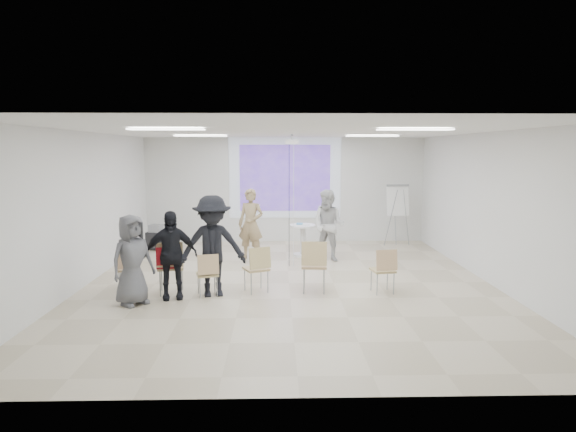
{
  "coord_description": "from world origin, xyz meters",
  "views": [
    {
      "loc": [
        -0.24,
        -9.34,
        2.63
      ],
      "look_at": [
        0.0,
        0.8,
        1.25
      ],
      "focal_mm": 30.0,
      "sensor_mm": 36.0,
      "label": 1
    }
  ],
  "objects_px": {
    "pedestal_table": "(303,238)",
    "chair_left_mid": "(171,263)",
    "player_right": "(329,222)",
    "av_cart": "(156,238)",
    "chair_center": "(258,265)",
    "chair_far_left": "(128,266)",
    "audience_outer": "(132,254)",
    "player_left": "(251,220)",
    "chair_right_far": "(384,267)",
    "chair_left_inner": "(208,271)",
    "laptop": "(207,272)",
    "audience_mid": "(212,240)",
    "chair_right_inner": "(314,262)",
    "audience_left": "(170,249)",
    "flipchart_easel": "(398,201)"
  },
  "relations": [
    {
      "from": "pedestal_table",
      "to": "chair_left_mid",
      "type": "bearing_deg",
      "value": -129.0
    },
    {
      "from": "player_right",
      "to": "av_cart",
      "type": "distance_m",
      "value": 4.73
    },
    {
      "from": "chair_center",
      "to": "av_cart",
      "type": "distance_m",
      "value": 4.95
    },
    {
      "from": "chair_far_left",
      "to": "audience_outer",
      "type": "xyz_separation_m",
      "value": [
        0.34,
        -0.82,
        0.4
      ]
    },
    {
      "from": "player_left",
      "to": "chair_far_left",
      "type": "xyz_separation_m",
      "value": [
        -2.18,
        -2.59,
        -0.5
      ]
    },
    {
      "from": "chair_right_far",
      "to": "chair_far_left",
      "type": "bearing_deg",
      "value": 167.87
    },
    {
      "from": "chair_right_far",
      "to": "audience_outer",
      "type": "height_order",
      "value": "audience_outer"
    },
    {
      "from": "chair_left_inner",
      "to": "laptop",
      "type": "relative_size",
      "value": 2.73
    },
    {
      "from": "audience_mid",
      "to": "av_cart",
      "type": "distance_m",
      "value": 4.72
    },
    {
      "from": "chair_right_inner",
      "to": "audience_outer",
      "type": "xyz_separation_m",
      "value": [
        -3.16,
        -0.61,
        0.29
      ]
    },
    {
      "from": "player_right",
      "to": "chair_far_left",
      "type": "distance_m",
      "value": 4.74
    },
    {
      "from": "chair_center",
      "to": "chair_right_far",
      "type": "distance_m",
      "value": 2.34
    },
    {
      "from": "pedestal_table",
      "to": "audience_mid",
      "type": "height_order",
      "value": "audience_mid"
    },
    {
      "from": "chair_center",
      "to": "audience_left",
      "type": "xyz_separation_m",
      "value": [
        -1.53,
        -0.3,
        0.39
      ]
    },
    {
      "from": "chair_right_inner",
      "to": "chair_right_far",
      "type": "distance_m",
      "value": 1.29
    },
    {
      "from": "audience_left",
      "to": "audience_outer",
      "type": "xyz_separation_m",
      "value": [
        -0.58,
        -0.32,
        -0.03
      ]
    },
    {
      "from": "audience_left",
      "to": "flipchart_easel",
      "type": "distance_m",
      "value": 7.06
    },
    {
      "from": "chair_center",
      "to": "audience_mid",
      "type": "xyz_separation_m",
      "value": [
        -0.81,
        -0.16,
        0.52
      ]
    },
    {
      "from": "chair_far_left",
      "to": "audience_mid",
      "type": "xyz_separation_m",
      "value": [
        1.65,
        -0.35,
        0.56
      ]
    },
    {
      "from": "player_left",
      "to": "chair_right_far",
      "type": "bearing_deg",
      "value": -29.62
    },
    {
      "from": "chair_center",
      "to": "av_cart",
      "type": "xyz_separation_m",
      "value": [
        -2.87,
        4.02,
        -0.21
      ]
    },
    {
      "from": "pedestal_table",
      "to": "chair_right_far",
      "type": "distance_m",
      "value": 3.52
    },
    {
      "from": "audience_left",
      "to": "av_cart",
      "type": "bearing_deg",
      "value": 94.57
    },
    {
      "from": "player_right",
      "to": "chair_left_inner",
      "type": "relative_size",
      "value": 2.36
    },
    {
      "from": "chair_far_left",
      "to": "chair_right_far",
      "type": "height_order",
      "value": "chair_right_far"
    },
    {
      "from": "chair_center",
      "to": "chair_right_far",
      "type": "height_order",
      "value": "chair_center"
    },
    {
      "from": "audience_outer",
      "to": "chair_left_mid",
      "type": "bearing_deg",
      "value": 0.02
    },
    {
      "from": "chair_right_inner",
      "to": "laptop",
      "type": "relative_size",
      "value": 3.36
    },
    {
      "from": "audience_outer",
      "to": "av_cart",
      "type": "distance_m",
      "value": 4.74
    },
    {
      "from": "player_left",
      "to": "chair_far_left",
      "type": "distance_m",
      "value": 3.42
    },
    {
      "from": "pedestal_table",
      "to": "chair_far_left",
      "type": "height_order",
      "value": "pedestal_table"
    },
    {
      "from": "chair_left_mid",
      "to": "flipchart_easel",
      "type": "relative_size",
      "value": 0.58
    },
    {
      "from": "player_right",
      "to": "laptop",
      "type": "bearing_deg",
      "value": -107.01
    },
    {
      "from": "audience_mid",
      "to": "audience_left",
      "type": "bearing_deg",
      "value": 179.76
    },
    {
      "from": "chair_left_mid",
      "to": "av_cart",
      "type": "distance_m",
      "value": 4.29
    },
    {
      "from": "chair_center",
      "to": "flipchart_easel",
      "type": "height_order",
      "value": "flipchart_easel"
    },
    {
      "from": "av_cart",
      "to": "chair_left_mid",
      "type": "bearing_deg",
      "value": -59.82
    },
    {
      "from": "chair_left_inner",
      "to": "audience_left",
      "type": "xyz_separation_m",
      "value": [
        -0.64,
        -0.07,
        0.43
      ]
    },
    {
      "from": "pedestal_table",
      "to": "chair_right_far",
      "type": "xyz_separation_m",
      "value": [
        1.33,
        -3.26,
        0.05
      ]
    },
    {
      "from": "player_left",
      "to": "laptop",
      "type": "xyz_separation_m",
      "value": [
        -0.64,
        -2.92,
        -0.55
      ]
    },
    {
      "from": "player_right",
      "to": "audience_left",
      "type": "relative_size",
      "value": 1.04
    },
    {
      "from": "chair_left_inner",
      "to": "chair_right_inner",
      "type": "xyz_separation_m",
      "value": [
        1.94,
        0.22,
        0.11
      ]
    },
    {
      "from": "laptop",
      "to": "audience_left",
      "type": "height_order",
      "value": "audience_left"
    },
    {
      "from": "player_left",
      "to": "chair_right_far",
      "type": "distance_m",
      "value": 3.92
    },
    {
      "from": "chair_right_inner",
      "to": "flipchart_easel",
      "type": "height_order",
      "value": "flipchart_easel"
    },
    {
      "from": "laptop",
      "to": "chair_right_inner",
      "type": "bearing_deg",
      "value": 168.85
    },
    {
      "from": "laptop",
      "to": "audience_left",
      "type": "relative_size",
      "value": 0.16
    },
    {
      "from": "player_left",
      "to": "laptop",
      "type": "height_order",
      "value": "player_left"
    },
    {
      "from": "player_left",
      "to": "chair_left_mid",
      "type": "distance_m",
      "value": 3.16
    },
    {
      "from": "chair_center",
      "to": "audience_outer",
      "type": "xyz_separation_m",
      "value": [
        -2.12,
        -0.62,
        0.36
      ]
    }
  ]
}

